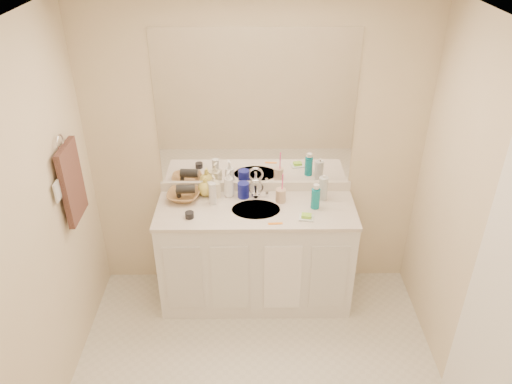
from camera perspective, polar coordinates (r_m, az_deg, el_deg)
name	(u,v)px	position (r m, az deg, el deg)	size (l,w,h in m)	color
ceiling	(258,37)	(2.23, 0.22, 17.25)	(2.60, 2.60, 0.02)	white
wall_back	(256,154)	(3.87, -0.04, 4.37)	(2.60, 0.02, 2.40)	beige
wall_left	(21,260)	(3.05, -25.28, -7.07)	(0.02, 2.60, 2.40)	beige
wall_right	(492,258)	(3.07, 25.41, -6.81)	(0.02, 2.60, 2.40)	beige
vanity_cabinet	(256,255)	(4.05, -0.01, -7.25)	(1.50, 0.55, 0.85)	white
countertop	(256,209)	(3.80, -0.01, -2.01)	(1.52, 0.57, 0.03)	silver
backsplash	(256,186)	(3.99, -0.04, 0.67)	(1.52, 0.03, 0.08)	silver
sink_basin	(256,211)	(3.78, 0.00, -2.14)	(0.37, 0.37, 0.02)	beige
faucet	(256,191)	(3.90, -0.03, 0.13)	(0.02, 0.02, 0.11)	silver
mirror	(256,110)	(3.72, -0.04, 9.30)	(1.48, 0.01, 1.20)	white
blue_mug	(243,190)	(3.90, -1.45, 0.23)	(0.09, 0.09, 0.13)	navy
tan_cup	(281,195)	(3.85, 2.84, -0.40)	(0.08, 0.08, 0.11)	#D1B093
toothbrush	(282,185)	(3.80, 3.02, 0.85)	(0.01, 0.01, 0.20)	#FF4396
mouthwash_bottle	(315,199)	(3.78, 6.82, -0.74)	(0.07, 0.07, 0.16)	#0B7F8E
clear_pump_bottle	(323,188)	(3.89, 7.67, 0.42)	(0.07, 0.07, 0.19)	silver
soap_dish	(306,218)	(3.68, 5.77, -2.96)	(0.11, 0.09, 0.01)	silver
green_soap	(306,216)	(3.67, 5.78, -2.72)	(0.07, 0.05, 0.03)	#96E437
orange_comb	(275,223)	(3.61, 2.23, -3.62)	(0.10, 0.02, 0.00)	orange
dark_jar	(190,215)	(3.70, -7.61, -2.62)	(0.07, 0.07, 0.05)	black
extra_white_bottle	(213,194)	(3.81, -4.99, -0.19)	(0.06, 0.06, 0.18)	silver
soap_bottle_white	(229,184)	(3.89, -3.12, 0.95)	(0.08, 0.08, 0.22)	white
soap_bottle_cream	(214,186)	(3.90, -4.86, 0.66)	(0.08, 0.09, 0.19)	beige
soap_bottle_yellow	(206,186)	(3.94, -5.79, 0.70)	(0.12, 0.12, 0.16)	#ECDB5C
wicker_basket	(184,195)	(3.93, -8.27, -0.39)	(0.25, 0.25, 0.06)	olive
hair_dryer	(186,189)	(3.89, -8.04, 0.35)	(0.07, 0.07, 0.14)	black
towel_ring	(60,142)	(3.48, -21.48, 5.31)	(0.11, 0.11, 0.01)	silver
hand_towel	(72,183)	(3.60, -20.29, 1.02)	(0.04, 0.32, 0.55)	#35201C
switch_plate	(57,191)	(3.42, -21.76, 0.08)	(0.01, 0.09, 0.13)	silver
door	(505,324)	(2.99, 26.56, -13.36)	(0.02, 0.82, 2.00)	white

